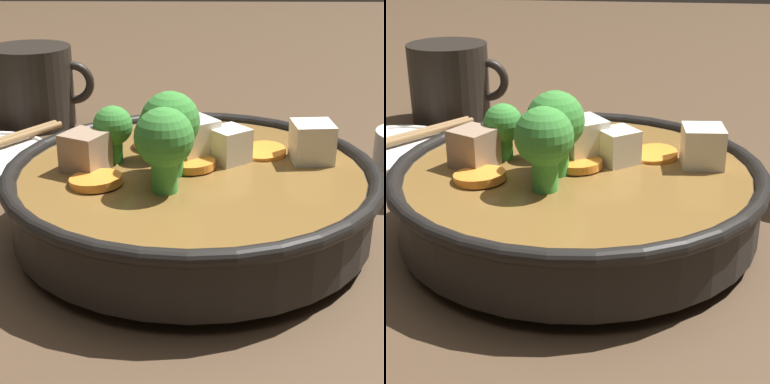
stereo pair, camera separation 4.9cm
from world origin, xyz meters
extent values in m
plane|color=#4C3826|center=(0.00, 0.00, 0.00)|extent=(3.00, 3.00, 0.00)
cylinder|color=black|center=(0.00, 0.00, 0.01)|extent=(0.15, 0.15, 0.01)
cylinder|color=black|center=(0.00, 0.00, 0.03)|extent=(0.27, 0.27, 0.04)
torus|color=black|center=(0.00, 0.00, 0.05)|extent=(0.29, 0.29, 0.01)
cylinder|color=brown|center=(0.00, 0.00, 0.04)|extent=(0.26, 0.26, 0.02)
cylinder|color=orange|center=(0.06, 0.04, 0.06)|extent=(0.05, 0.05, 0.01)
cylinder|color=orange|center=(-0.07, -0.03, 0.06)|extent=(0.05, 0.05, 0.01)
cylinder|color=orange|center=(0.00, 0.01, 0.06)|extent=(0.05, 0.05, 0.01)
cylinder|color=orange|center=(-0.03, 0.05, 0.06)|extent=(0.05, 0.05, 0.01)
cylinder|color=green|center=(-0.06, 0.02, 0.06)|extent=(0.01, 0.01, 0.02)
sphere|color=#388433|center=(-0.06, 0.02, 0.08)|extent=(0.03, 0.03, 0.03)
cylinder|color=green|center=(-0.03, 0.03, 0.06)|extent=(0.01, 0.01, 0.02)
sphere|color=#388433|center=(-0.03, 0.03, 0.08)|extent=(0.03, 0.03, 0.03)
cylinder|color=green|center=(-0.02, -0.04, 0.07)|extent=(0.02, 0.02, 0.02)
sphere|color=#388433|center=(-0.02, -0.04, 0.09)|extent=(0.04, 0.04, 0.04)
cylinder|color=green|center=(-0.02, -0.01, 0.07)|extent=(0.02, 0.02, 0.03)
sphere|color=#388433|center=(-0.02, -0.01, 0.10)|extent=(0.04, 0.04, 0.04)
cube|color=silver|center=(0.09, 0.02, 0.07)|extent=(0.03, 0.03, 0.03)
cube|color=silver|center=(0.03, 0.02, 0.07)|extent=(0.04, 0.04, 0.03)
cube|color=silver|center=(0.00, 0.03, 0.07)|extent=(0.05, 0.05, 0.03)
cube|color=#9E7F66|center=(-0.08, 0.00, 0.07)|extent=(0.04, 0.04, 0.03)
cylinder|color=white|center=(-0.22, 0.15, 0.01)|extent=(0.14, 0.14, 0.01)
torus|color=white|center=(-0.22, 0.15, 0.01)|extent=(0.14, 0.14, 0.01)
cylinder|color=black|center=(-0.19, 0.29, 0.05)|extent=(0.10, 0.10, 0.09)
torus|color=black|center=(-0.15, 0.29, 0.05)|extent=(0.05, 0.01, 0.05)
cylinder|color=olive|center=(-0.22, 0.15, 0.02)|extent=(0.13, 0.18, 0.01)
cylinder|color=olive|center=(-0.22, 0.16, 0.02)|extent=(0.13, 0.18, 0.01)
camera|label=1|loc=(0.01, -0.45, 0.23)|focal=60.00mm
camera|label=2|loc=(0.06, -0.45, 0.23)|focal=60.00mm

